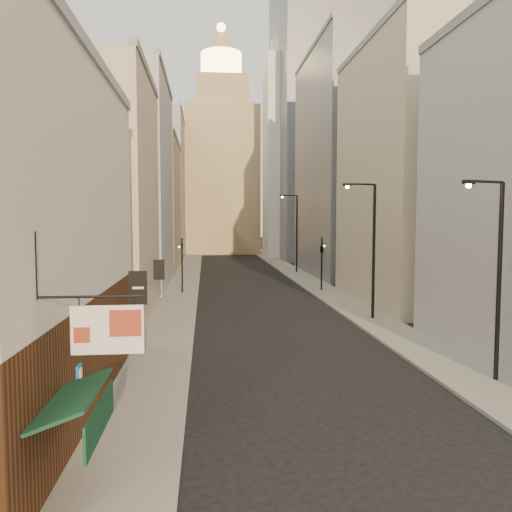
% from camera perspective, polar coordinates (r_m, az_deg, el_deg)
% --- Properties ---
extents(sidewalk_left, '(3.00, 140.00, 0.15)m').
position_cam_1_polar(sidewalk_left, '(63.61, -7.73, -1.75)').
color(sidewalk_left, gray).
rests_on(sidewalk_left, ground).
extents(sidewalk_right, '(3.00, 140.00, 0.15)m').
position_cam_1_polar(sidewalk_right, '(64.48, 3.90, -1.64)').
color(sidewalk_right, gray).
rests_on(sidewalk_right, ground).
extents(near_building_left, '(8.30, 23.04, 12.30)m').
position_cam_1_polar(near_building_left, '(18.49, -26.97, 1.92)').
color(near_building_left, '#4F2C15').
rests_on(near_building_left, ground).
extents(left_bldg_beige, '(8.00, 12.00, 16.00)m').
position_cam_1_polar(left_bldg_beige, '(35.12, -18.54, 6.25)').
color(left_bldg_beige, gray).
rests_on(left_bldg_beige, ground).
extents(left_bldg_grey, '(8.00, 16.00, 20.00)m').
position_cam_1_polar(left_bldg_grey, '(50.93, -14.59, 7.87)').
color(left_bldg_grey, '#95949A').
rests_on(left_bldg_grey, ground).
extents(left_bldg_tan, '(8.00, 18.00, 17.00)m').
position_cam_1_polar(left_bldg_tan, '(68.69, -12.27, 5.67)').
color(left_bldg_tan, tan).
rests_on(left_bldg_tan, ground).
extents(left_bldg_wingrid, '(8.00, 20.00, 24.00)m').
position_cam_1_polar(left_bldg_wingrid, '(88.73, -10.84, 7.59)').
color(left_bldg_wingrid, gray).
rests_on(left_bldg_wingrid, ground).
extents(right_bldg_beige, '(8.00, 16.00, 20.00)m').
position_cam_1_polar(right_bldg_beige, '(41.71, 17.46, 8.66)').
color(right_bldg_beige, gray).
rests_on(right_bldg_beige, ground).
extents(right_bldg_wingrid, '(8.00, 20.00, 26.00)m').
position_cam_1_polar(right_bldg_wingrid, '(60.81, 9.97, 10.16)').
color(right_bldg_wingrid, gray).
rests_on(right_bldg_wingrid, ground).
extents(highrise, '(21.00, 23.00, 51.20)m').
position_cam_1_polar(highrise, '(91.09, 8.88, 16.21)').
color(highrise, gray).
rests_on(highrise, ground).
extents(clock_tower, '(14.00, 14.00, 44.90)m').
position_cam_1_polar(clock_tower, '(100.89, -3.93, 10.45)').
color(clock_tower, tan).
rests_on(clock_tower, ground).
extents(white_tower, '(8.00, 8.00, 41.50)m').
position_cam_1_polar(white_tower, '(88.23, 3.69, 11.99)').
color(white_tower, silver).
rests_on(white_tower, ground).
extents(streetlamp_near, '(2.06, 0.81, 8.12)m').
position_cam_1_polar(streetlamp_near, '(21.92, 25.71, -1.38)').
color(streetlamp_near, black).
rests_on(streetlamp_near, ground).
extents(streetlamp_mid, '(2.32, 0.63, 8.92)m').
position_cam_1_polar(streetlamp_mid, '(33.21, 12.97, 1.47)').
color(streetlamp_mid, black).
rests_on(streetlamp_mid, ground).
extents(streetlamp_far, '(2.37, 1.16, 9.59)m').
position_cam_1_polar(streetlamp_far, '(61.38, 4.49, 3.12)').
color(streetlamp_far, black).
rests_on(streetlamp_far, ground).
extents(traffic_light_left, '(0.62, 0.58, 5.00)m').
position_cam_1_polar(traffic_light_left, '(44.43, -8.46, 0.34)').
color(traffic_light_left, black).
rests_on(traffic_light_left, ground).
extents(traffic_light_right, '(0.71, 0.71, 5.00)m').
position_cam_1_polar(traffic_light_right, '(45.99, 7.52, 0.63)').
color(traffic_light_right, black).
rests_on(traffic_light_right, ground).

